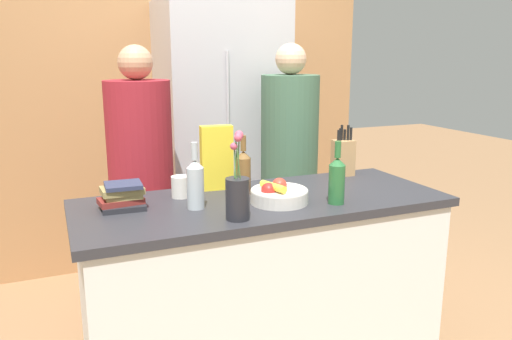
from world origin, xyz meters
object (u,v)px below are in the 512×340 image
flower_vase (238,195)px  bottle_vinegar (195,183)px  cereal_box (217,158)px  fruit_bowl (278,194)px  person_in_blue (289,160)px  bottle_wine (243,171)px  bottle_oil (337,179)px  book_stack (123,196)px  coffee_mug (181,187)px  knife_block (343,157)px  person_at_sink (141,175)px  refrigerator (222,141)px

flower_vase → bottle_vinegar: bearing=119.0°
cereal_box → flower_vase: bearing=-98.4°
fruit_bowl → person_in_blue: 0.89m
bottle_vinegar → bottle_wine: size_ratio=1.02×
bottle_oil → book_stack: bearing=162.2°
bottle_vinegar → coffee_mug: bearing=94.1°
fruit_bowl → cereal_box: size_ratio=0.82×
bottle_vinegar → knife_block: bearing=17.0°
knife_block → person_at_sink: 1.13m
bottle_vinegar → bottle_wine: bearing=25.3°
refrigerator → book_stack: 1.42m
knife_block → bottle_wine: size_ratio=0.98×
bottle_wine → person_in_blue: 0.79m
flower_vase → bottle_oil: size_ratio=1.28×
refrigerator → bottle_wine: 1.17m
bottle_oil → refrigerator: bearing=92.2°
knife_block → bottle_wine: 0.67m
flower_vase → coffee_mug: (-0.13, 0.41, -0.05)m
refrigerator → person_in_blue: bearing=-65.0°
refrigerator → person_at_sink: refrigerator is taller
bottle_wine → person_in_blue: (0.53, 0.58, -0.10)m
fruit_bowl → cereal_box: cereal_box is taller
knife_block → cereal_box: 0.74m
knife_block → person_at_sink: bearing=158.4°
bottle_oil → fruit_bowl: bearing=154.3°
book_stack → bottle_oil: size_ratio=0.71×
knife_block → book_stack: bearing=-172.2°
coffee_mug → bottle_wine: bottle_wine is taller
cereal_box → bottle_wine: size_ratio=1.11×
knife_block → bottle_wine: (-0.65, -0.15, 0.01)m
cereal_box → person_in_blue: bearing=35.4°
knife_block → flower_vase: (-0.81, -0.49, -0.00)m
refrigerator → person_at_sink: bearing=-139.7°
fruit_bowl → bottle_wine: bearing=116.8°
fruit_bowl → person_at_sink: person_at_sink is taller
bottle_vinegar → fruit_bowl: bearing=-9.1°
refrigerator → knife_block: bearing=-68.9°
bottle_vinegar → person_in_blue: (0.81, 0.71, -0.10)m
coffee_mug → bottle_vinegar: 0.21m
knife_block → bottle_wine: bearing=-166.7°
coffee_mug → person_at_sink: (-0.10, 0.50, -0.04)m
fruit_bowl → coffee_mug: size_ratio=2.08×
cereal_box → book_stack: bearing=-162.5°
person_at_sink → bottle_oil: bearing=-22.6°
refrigerator → bottle_wine: bearing=-103.7°
bottle_oil → person_in_blue: size_ratio=0.18×
refrigerator → coffee_mug: size_ratio=14.99×
fruit_bowl → book_stack: (-0.67, 0.18, 0.01)m
coffee_mug → person_in_blue: person_in_blue is taller
bottle_oil → knife_block: bearing=54.8°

